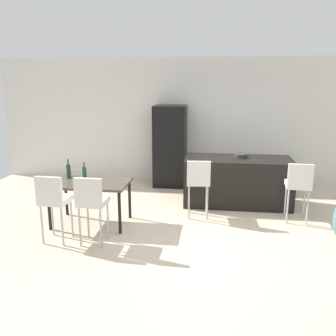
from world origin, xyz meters
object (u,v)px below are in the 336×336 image
dining_chair_near (53,198)px  fruit_bowl (240,155)px  bar_chair_middle (299,183)px  wine_glass_left (68,169)px  kitchen_island (237,181)px  potted_plant (292,174)px  dining_table (90,186)px  dining_chair_far (91,200)px  wine_bottle_far (69,171)px  bar_chair_left (198,180)px  wine_bottle_inner (84,174)px  refrigerator (170,146)px

dining_chair_near → fruit_bowl: bearing=38.0°
bar_chair_middle → wine_glass_left: size_ratio=6.03×
kitchen_island → potted_plant: (1.28, 1.13, -0.11)m
dining_table → dining_chair_far: (0.29, -0.76, 0.03)m
dining_chair_far → wine_bottle_far: wine_bottle_far is taller
kitchen_island → wine_bottle_far: bearing=-158.4°
dining_table → dining_chair_near: 0.82m
bar_chair_left → fruit_bowl: bar_chair_left is taller
fruit_bowl → potted_plant: size_ratio=0.42×
wine_bottle_far → potted_plant: wine_bottle_far is taller
dining_chair_far → wine_bottle_inner: 0.85m
bar_chair_left → potted_plant: (2.01, 1.96, -0.35)m
kitchen_island → wine_bottle_far: (-2.94, -1.17, 0.41)m
kitchen_island → fruit_bowl: 0.51m
kitchen_island → dining_chair_near: bearing=-143.0°
kitchen_island → dining_table: 2.85m
dining_table → wine_glass_left: size_ratio=7.41×
wine_bottle_inner → dining_chair_near: bearing=-105.8°
wine_bottle_inner → dining_table: bearing=8.6°
dining_table → potted_plant: (3.79, 2.48, -0.31)m
kitchen_island → wine_glass_left: (-3.02, -1.03, 0.40)m
refrigerator → fruit_bowl: bearing=-34.4°
wine_bottle_far → fruit_bowl: (2.99, 1.28, 0.09)m
potted_plant → wine_bottle_inner: bearing=-147.2°
bar_chair_left → potted_plant: bearing=44.3°
dining_chair_far → kitchen_island: bearing=43.6°
dining_chair_near → dining_chair_far: same height
wine_bottle_inner → wine_bottle_far: bearing=151.6°
kitchen_island → dining_table: (-2.51, -1.35, 0.21)m
dining_table → refrigerator: refrigerator is taller
dining_chair_near → wine_bottle_inner: wine_bottle_inner is taller
refrigerator → potted_plant: size_ratio=3.06×
bar_chair_middle → wine_bottle_far: wine_bottle_far is taller
kitchen_island → bar_chair_middle: size_ratio=1.94×
kitchen_island → bar_chair_left: (-0.73, -0.83, 0.24)m
potted_plant → bar_chair_left: bearing=-135.7°
bar_chair_left → dining_chair_far: same height
dining_chair_far → fruit_bowl: size_ratio=4.16×
refrigerator → potted_plant: 2.81m
wine_glass_left → potted_plant: size_ratio=0.29×
dining_table → wine_glass_left: wine_glass_left is taller
dining_table → bar_chair_left: bearing=16.3°
dining_table → potted_plant: dining_table is taller
dining_chair_far → wine_bottle_far: 1.20m
kitchen_island → dining_chair_far: dining_chair_far is taller
dining_chair_near → wine_glass_left: dining_chair_near is taller
bar_chair_middle → dining_chair_far: bearing=-158.1°
bar_chair_left → wine_glass_left: 2.30m
bar_chair_middle → wine_bottle_inner: (-3.55, -0.53, 0.17)m
kitchen_island → wine_glass_left: 3.21m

